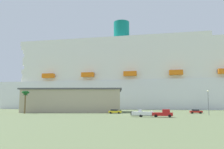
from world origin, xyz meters
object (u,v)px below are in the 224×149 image
small_boat_on_trailer (144,114)px  parked_car_green_wagon (116,110)px  pickup_truck (163,113)px  parked_car_red_hatchback (196,111)px  parked_car_yellow_taxi (115,111)px  street_lamp (208,99)px  palm_tree (25,95)px  cruise_ship (169,80)px

small_boat_on_trailer → parked_car_green_wagon: bearing=108.6°
pickup_truck → small_boat_on_trailer: pickup_truck is taller
parked_car_red_hatchback → parked_car_yellow_taxi: size_ratio=0.94×
parked_car_yellow_taxi → small_boat_on_trailer: bearing=-63.7°
parked_car_yellow_taxi → street_lamp: bearing=-15.8°
palm_tree → parked_car_red_hatchback: bearing=5.1°
street_lamp → parked_car_green_wagon: 37.30m
pickup_truck → parked_car_yellow_taxi: pickup_truck is taller
pickup_truck → street_lamp: bearing=37.3°
palm_tree → small_boat_on_trailer: bearing=-21.9°
parked_car_red_hatchback → parked_car_green_wagon: 31.51m
cruise_ship → palm_tree: 96.81m
cruise_ship → parked_car_green_wagon: 68.23m
palm_tree → parked_car_yellow_taxi: (34.00, 2.49, -6.03)m
small_boat_on_trailer → parked_car_red_hatchback: (20.41, 23.42, -0.13)m
parked_car_red_hatchback → parked_car_green_wagon: bearing=166.9°
parked_car_green_wagon → parked_car_red_hatchback: bearing=-13.1°
street_lamp → parked_car_red_hatchback: 12.95m
palm_tree → street_lamp: 65.66m
palm_tree → parked_car_green_wagon: (33.70, 12.88, -6.03)m
palm_tree → parked_car_green_wagon: palm_tree is taller
street_lamp → parked_car_yellow_taxi: street_lamp is taller
cruise_ship → small_boat_on_trailer: bearing=-103.4°
cruise_ship → palm_tree: cruise_ship is taller
parked_car_red_hatchback → street_lamp: bearing=-85.6°
palm_tree → parked_car_yellow_taxi: size_ratio=1.75×
cruise_ship → parked_car_yellow_taxi: (-31.01, -68.19, -18.31)m
pickup_truck → parked_car_red_hatchback: pickup_truck is taller
cruise_ship → small_boat_on_trailer: (-21.03, -88.36, -18.18)m
parked_car_yellow_taxi → palm_tree: bearing=-175.8°
palm_tree → parked_car_red_hatchback: size_ratio=1.86×
parked_car_yellow_taxi → pickup_truck: bearing=-54.2°
small_boat_on_trailer → parked_car_green_wagon: small_boat_on_trailer is taller
cruise_ship → street_lamp: size_ratio=34.18×
cruise_ship → parked_car_red_hatchback: (-0.63, -64.94, -18.31)m
street_lamp → cruise_ship: bearing=90.2°
cruise_ship → palm_tree: (-65.01, -70.68, -12.28)m
parked_car_green_wagon → parked_car_yellow_taxi: (0.30, -10.40, 0.00)m
small_boat_on_trailer → cruise_ship: bearing=76.6°
cruise_ship → small_boat_on_trailer: size_ratio=35.05×
cruise_ship → pickup_truck: 92.48m
cruise_ship → parked_car_green_wagon: cruise_ship is taller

